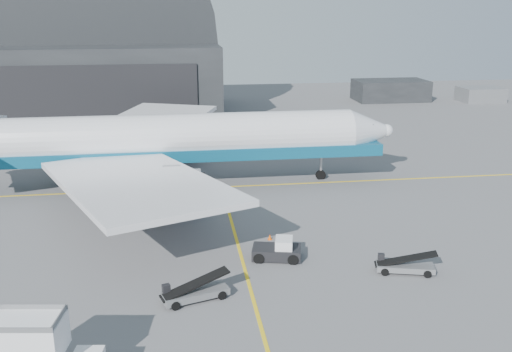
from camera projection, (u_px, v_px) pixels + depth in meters
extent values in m
plane|color=#565659|center=(246.00, 272.00, 40.21)|extent=(200.00, 200.00, 0.00)
cube|color=yellow|center=(222.00, 187.00, 59.18)|extent=(80.00, 0.25, 0.02)
cube|color=yellow|center=(249.00, 285.00, 38.31)|extent=(0.25, 40.00, 0.02)
cube|color=black|center=(70.00, 80.00, 97.17)|extent=(50.00, 28.00, 12.00)
cube|color=black|center=(55.00, 98.00, 84.08)|extent=(42.00, 0.40, 9.50)
cube|color=black|center=(390.00, 100.00, 113.66)|extent=(14.00, 8.00, 4.00)
cube|color=slate|center=(480.00, 102.00, 112.17)|extent=(8.00, 6.00, 2.80)
cylinder|color=white|center=(181.00, 137.00, 58.40)|extent=(35.72, 4.76, 4.76)
cone|color=white|center=(369.00, 131.00, 61.12)|extent=(4.37, 4.76, 4.76)
sphere|color=white|center=(387.00, 131.00, 61.38)|extent=(1.39, 1.39, 1.39)
cube|color=black|center=(358.00, 126.00, 60.78)|extent=(2.58, 2.18, 0.69)
cube|color=#0D506F|center=(181.00, 151.00, 58.84)|extent=(41.68, 4.81, 1.19)
cube|color=white|center=(135.00, 182.00, 46.85)|extent=(18.30, 24.33, 1.45)
cube|color=white|center=(147.00, 125.00, 69.44)|extent=(18.30, 24.33, 1.45)
cylinder|color=gray|center=(172.00, 184.00, 51.47)|extent=(5.16, 2.68, 2.68)
cylinder|color=gray|center=(172.00, 144.00, 66.53)|extent=(5.16, 2.68, 2.68)
cylinder|color=#A5A5AA|center=(321.00, 167.00, 61.50)|extent=(0.28, 0.28, 2.78)
cylinder|color=black|center=(321.00, 175.00, 61.76)|extent=(1.09, 0.35, 1.09)
cylinder|color=black|center=(163.00, 190.00, 56.44)|extent=(1.29, 0.45, 1.29)
cylinder|color=black|center=(164.00, 172.00, 62.46)|extent=(1.29, 0.45, 1.29)
cube|color=silver|center=(24.00, 337.00, 26.99)|extent=(3.97, 2.70, 1.76)
cube|color=black|center=(277.00, 252.00, 42.30)|extent=(3.92, 2.72, 0.80)
cube|color=silver|center=(284.00, 244.00, 42.05)|extent=(1.58, 1.85, 0.80)
cylinder|color=black|center=(293.00, 260.00, 41.39)|extent=(0.85, 0.49, 0.80)
cylinder|color=black|center=(294.00, 250.00, 43.09)|extent=(0.85, 0.49, 0.80)
cylinder|color=black|center=(259.00, 258.00, 41.59)|extent=(0.85, 0.49, 0.80)
cylinder|color=black|center=(261.00, 248.00, 43.30)|extent=(0.85, 0.49, 0.80)
cube|color=slate|center=(195.00, 294.00, 36.34)|extent=(4.49, 2.66, 0.43)
cube|color=black|center=(195.00, 284.00, 36.15)|extent=(4.61, 2.28, 1.23)
cube|color=black|center=(166.00, 289.00, 35.94)|extent=(0.58, 0.51, 0.58)
cylinder|color=black|center=(222.00, 295.00, 36.44)|extent=(0.63, 0.40, 0.58)
cylinder|color=black|center=(214.00, 286.00, 37.61)|extent=(0.63, 0.40, 0.58)
cylinder|color=black|center=(175.00, 306.00, 35.16)|extent=(0.63, 0.40, 0.58)
cylinder|color=black|center=(169.00, 296.00, 36.32)|extent=(0.63, 0.40, 0.58)
cube|color=slate|center=(405.00, 267.00, 40.08)|extent=(4.20, 2.31, 0.41)
cube|color=black|center=(406.00, 259.00, 39.89)|extent=(4.34, 1.94, 1.16)
cube|color=black|center=(381.00, 257.00, 40.59)|extent=(0.53, 0.46, 0.54)
cylinder|color=black|center=(427.00, 274.00, 39.36)|extent=(0.58, 0.36, 0.54)
cylinder|color=black|center=(424.00, 266.00, 40.56)|extent=(0.58, 0.36, 0.54)
cylinder|color=black|center=(385.00, 272.00, 39.67)|extent=(0.58, 0.36, 0.54)
cylinder|color=black|center=(383.00, 264.00, 40.87)|extent=(0.58, 0.36, 0.54)
cube|color=#E35007|center=(270.00, 239.00, 45.84)|extent=(0.32, 0.32, 0.03)
cone|color=#E35007|center=(270.00, 237.00, 45.78)|extent=(0.32, 0.32, 0.47)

